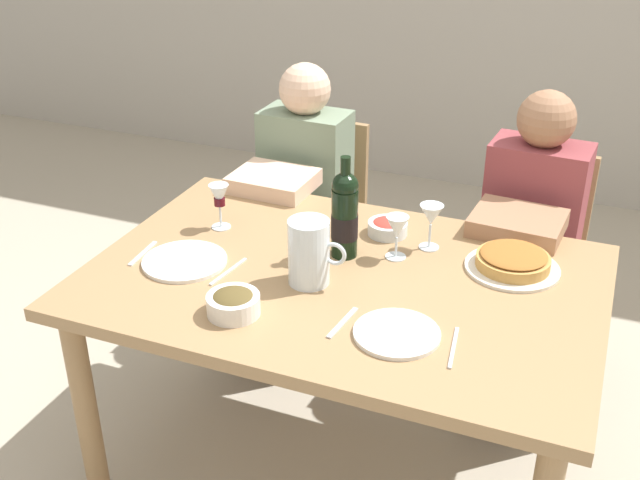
# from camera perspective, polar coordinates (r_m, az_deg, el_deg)

# --- Properties ---
(ground_plane) EXTENTS (8.00, 8.00, 0.00)m
(ground_plane) POSITION_cam_1_polar(r_m,az_deg,el_deg) (2.73, 1.48, -16.52)
(ground_plane) COLOR #B2A893
(dining_table) EXTENTS (1.50, 1.00, 0.76)m
(dining_table) POSITION_cam_1_polar(r_m,az_deg,el_deg) (2.32, 1.68, -4.60)
(dining_table) COLOR #9E7A51
(dining_table) RESTS_ON ground
(wine_bottle) EXTENTS (0.08, 0.08, 0.32)m
(wine_bottle) POSITION_cam_1_polar(r_m,az_deg,el_deg) (2.32, 1.84, 1.90)
(wine_bottle) COLOR black
(wine_bottle) RESTS_ON dining_table
(water_pitcher) EXTENTS (0.17, 0.12, 0.20)m
(water_pitcher) POSITION_cam_1_polar(r_m,az_deg,el_deg) (2.19, -0.81, -1.18)
(water_pitcher) COLOR silver
(water_pitcher) RESTS_ON dining_table
(baked_tart) EXTENTS (0.28, 0.28, 0.06)m
(baked_tart) POSITION_cam_1_polar(r_m,az_deg,el_deg) (2.36, 14.12, -1.54)
(baked_tart) COLOR silver
(baked_tart) RESTS_ON dining_table
(salad_bowl) EXTENTS (0.13, 0.13, 0.05)m
(salad_bowl) POSITION_cam_1_polar(r_m,az_deg,el_deg) (2.50, 5.04, 0.98)
(salad_bowl) COLOR silver
(salad_bowl) RESTS_ON dining_table
(olive_bowl) EXTENTS (0.15, 0.15, 0.07)m
(olive_bowl) POSITION_cam_1_polar(r_m,az_deg,el_deg) (2.09, -6.45, -4.64)
(olive_bowl) COLOR white
(olive_bowl) RESTS_ON dining_table
(wine_glass_left_diner) EXTENTS (0.07, 0.07, 0.15)m
(wine_glass_left_diner) POSITION_cam_1_polar(r_m,az_deg,el_deg) (2.40, 8.25, 1.73)
(wine_glass_left_diner) COLOR silver
(wine_glass_left_diner) RESTS_ON dining_table
(wine_glass_right_diner) EXTENTS (0.07, 0.07, 0.14)m
(wine_glass_right_diner) POSITION_cam_1_polar(r_m,az_deg,el_deg) (2.33, 5.74, 0.84)
(wine_glass_right_diner) COLOR silver
(wine_glass_right_diner) RESTS_ON dining_table
(wine_glass_centre) EXTENTS (0.07, 0.07, 0.15)m
(wine_glass_centre) POSITION_cam_1_polar(r_m,az_deg,el_deg) (2.52, -7.48, 3.13)
(wine_glass_centre) COLOR silver
(wine_glass_centre) RESTS_ON dining_table
(dinner_plate_left_setting) EXTENTS (0.23, 0.23, 0.01)m
(dinner_plate_left_setting) POSITION_cam_1_polar(r_m,az_deg,el_deg) (2.01, 5.72, -6.92)
(dinner_plate_left_setting) COLOR white
(dinner_plate_left_setting) RESTS_ON dining_table
(dinner_plate_right_setting) EXTENTS (0.26, 0.26, 0.01)m
(dinner_plate_right_setting) POSITION_cam_1_polar(r_m,az_deg,el_deg) (2.37, -10.01, -1.56)
(dinner_plate_right_setting) COLOR white
(dinner_plate_right_setting) RESTS_ON dining_table
(fork_left_setting) EXTENTS (0.03, 0.16, 0.00)m
(fork_left_setting) POSITION_cam_1_polar(r_m,az_deg,el_deg) (2.05, 1.69, -6.14)
(fork_left_setting) COLOR silver
(fork_left_setting) RESTS_ON dining_table
(knife_left_setting) EXTENTS (0.03, 0.18, 0.00)m
(knife_left_setting) POSITION_cam_1_polar(r_m,az_deg,el_deg) (1.99, 9.88, -7.86)
(knife_left_setting) COLOR silver
(knife_left_setting) RESTS_ON dining_table
(knife_right_setting) EXTENTS (0.03, 0.18, 0.00)m
(knife_right_setting) POSITION_cam_1_polar(r_m,az_deg,el_deg) (2.30, -6.81, -2.33)
(knife_right_setting) COLOR silver
(knife_right_setting) RESTS_ON dining_table
(spoon_right_setting) EXTENTS (0.03, 0.16, 0.00)m
(spoon_right_setting) POSITION_cam_1_polar(r_m,az_deg,el_deg) (2.45, -13.01, -0.97)
(spoon_right_setting) COLOR silver
(spoon_right_setting) RESTS_ON dining_table
(chair_left) EXTENTS (0.41, 0.41, 0.87)m
(chair_left) POSITION_cam_1_polar(r_m,az_deg,el_deg) (3.28, -0.17, 2.21)
(chair_left) COLOR #9E7A51
(chair_left) RESTS_ON ground
(diner_left) EXTENTS (0.35, 0.51, 1.16)m
(diner_left) POSITION_cam_1_polar(r_m,az_deg,el_deg) (3.04, -1.97, 2.50)
(diner_left) COLOR gray
(diner_left) RESTS_ON ground
(chair_right) EXTENTS (0.43, 0.43, 0.87)m
(chair_right) POSITION_cam_1_polar(r_m,az_deg,el_deg) (3.08, 15.48, -0.71)
(chair_right) COLOR #9E7A51
(chair_right) RESTS_ON ground
(diner_right) EXTENTS (0.36, 0.52, 1.16)m
(diner_right) POSITION_cam_1_polar(r_m,az_deg,el_deg) (2.81, 14.81, -0.63)
(diner_right) COLOR #8E3D42
(diner_right) RESTS_ON ground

